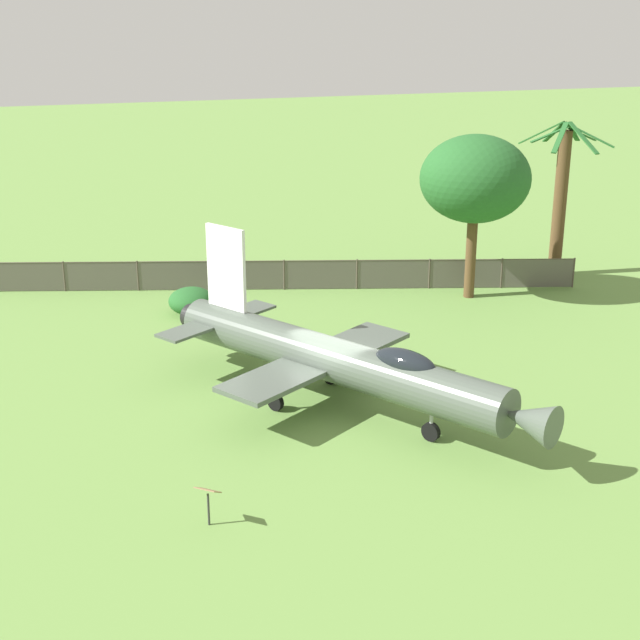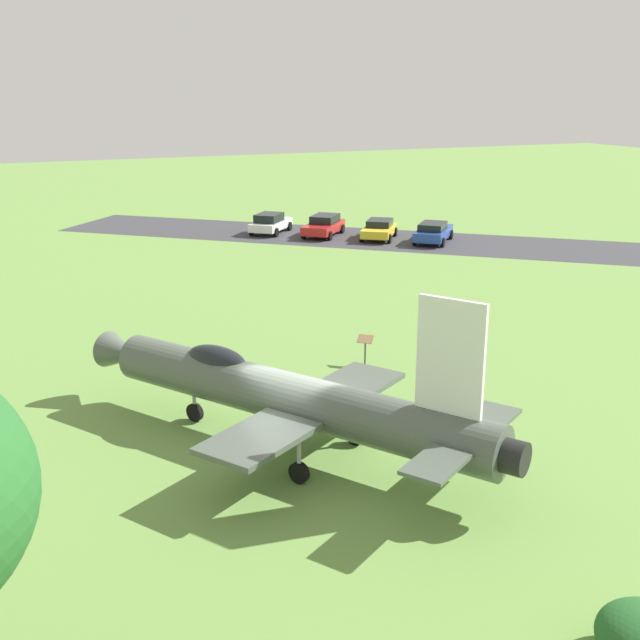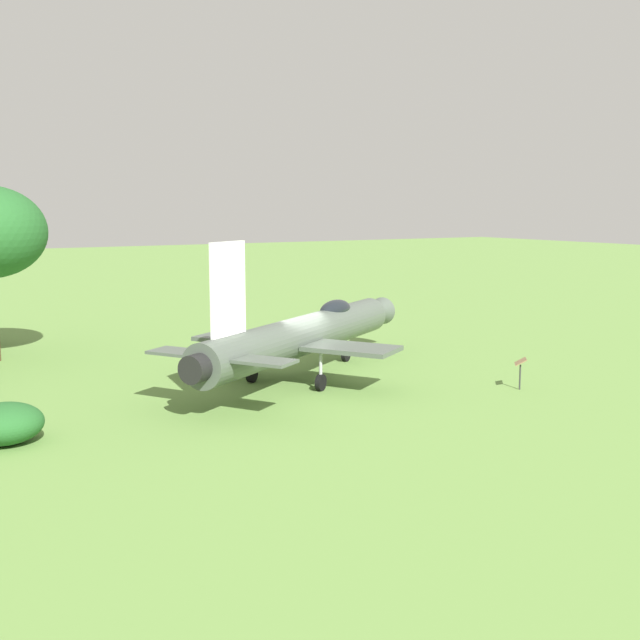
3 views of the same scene
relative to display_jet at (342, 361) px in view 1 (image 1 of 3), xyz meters
The scene contains 7 objects.
ground_plane 1.78m from the display_jet, 147.70° to the right, with size 200.00×200.00×0.00m, color #668E42.
display_jet is the anchor object (origin of this frame).
shade_tree 14.13m from the display_jet, 135.68° to the left, with size 4.79×4.89×7.37m.
palm_tree 19.26m from the display_jet, 127.66° to the left, with size 4.10×3.48×7.49m.
perimeter_fence 13.55m from the display_jet, behind, with size 7.72×26.24×1.44m.
shrub_near_fence 11.70m from the display_jet, 165.22° to the right, with size 2.12×1.97×1.15m.
info_plaque 7.94m from the display_jet, 44.62° to the right, with size 0.69×0.71×1.14m.
Camera 1 is at (26.21, -8.84, 12.77)m, focal length 51.04 mm.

